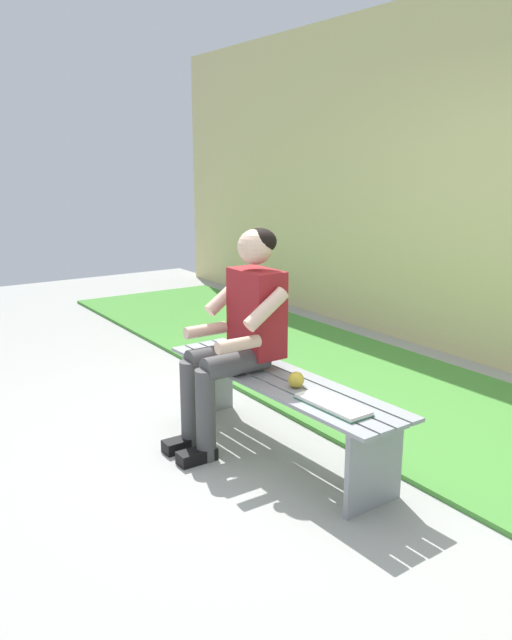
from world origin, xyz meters
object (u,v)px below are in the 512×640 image
at_px(bench_near, 278,396).
at_px(book_open, 333,405).
at_px(apple, 296,380).
at_px(person_seated, 239,329).

xyz_separation_m(bench_near, book_open, (-0.50, 0.04, 0.12)).
distance_m(bench_near, apple, 0.24).
xyz_separation_m(person_seated, book_open, (-0.75, -0.06, -0.23)).
xyz_separation_m(bench_near, apple, (-0.18, 0.02, 0.15)).
xyz_separation_m(person_seated, apple, (-0.43, -0.08, -0.20)).
bearing_deg(person_seated, bench_near, -157.73).
bearing_deg(book_open, person_seated, 2.64).
bearing_deg(apple, person_seated, 10.92).
bearing_deg(apple, bench_near, -5.48).
height_order(bench_near, apple, apple).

